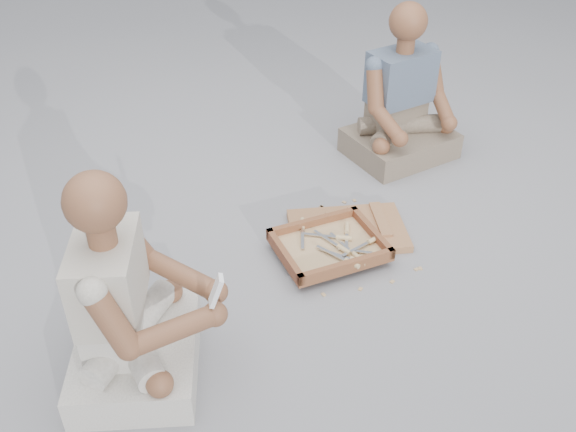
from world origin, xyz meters
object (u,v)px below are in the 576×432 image
object	(u,v)px
companion	(402,108)
craftsman	(128,311)
carved_panel	(348,230)
tool_tray	(329,246)

from	to	relation	value
companion	craftsman	bearing A→B (deg)	22.55
carved_panel	companion	world-z (taller)	companion
carved_panel	tool_tray	world-z (taller)	tool_tray
carved_panel	tool_tray	bearing A→B (deg)	-139.89
carved_panel	craftsman	world-z (taller)	craftsman
craftsman	tool_tray	bearing A→B (deg)	127.62
tool_tray	companion	xyz separation A→B (m)	(0.71, 0.71, 0.22)
tool_tray	companion	bearing A→B (deg)	45.03
craftsman	companion	xyz separation A→B (m)	(1.60, 1.06, -0.00)
craftsman	companion	bearing A→B (deg)	139.54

